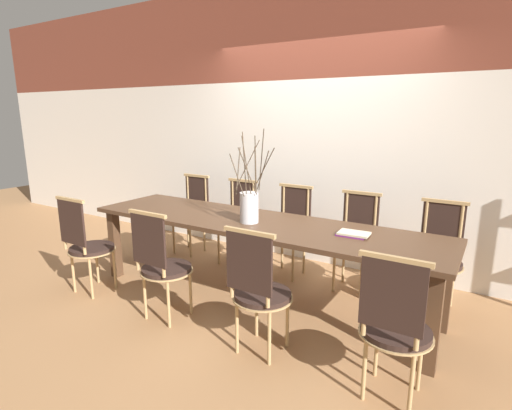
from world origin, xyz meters
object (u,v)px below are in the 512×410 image
Objects in this scene: chair_near_center at (259,288)px; book_stack at (353,234)px; dining_table at (256,230)px; vase_centerpiece at (249,206)px; chair_far_center at (290,229)px.

chair_near_center is 3.76× the size of book_stack.
vase_centerpiece reaches higher than dining_table.
chair_far_center is at bearing 108.79° from chair_near_center.
chair_far_center is at bearing 91.66° from dining_table.
dining_table is 13.01× the size of book_stack.
chair_near_center is (0.48, -0.73, -0.17)m from dining_table.
vase_centerpiece is at bearing 127.23° from chair_near_center.
vase_centerpiece is (-0.51, 0.67, 0.41)m from chair_near_center.
book_stack is at bearing 6.02° from vase_centerpiece.
chair_near_center and chair_far_center have the same top height.
chair_near_center is 1.00× the size of chair_far_center.
book_stack is (0.91, -0.70, 0.27)m from chair_far_center.
vase_centerpiece reaches higher than chair_near_center.
vase_centerpiece is at bearing 89.29° from chair_far_center.
chair_near_center is at bearing 108.79° from chair_far_center.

